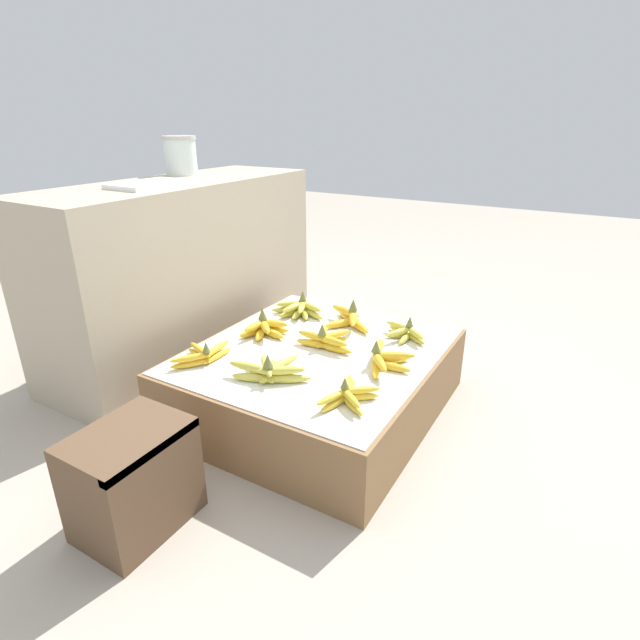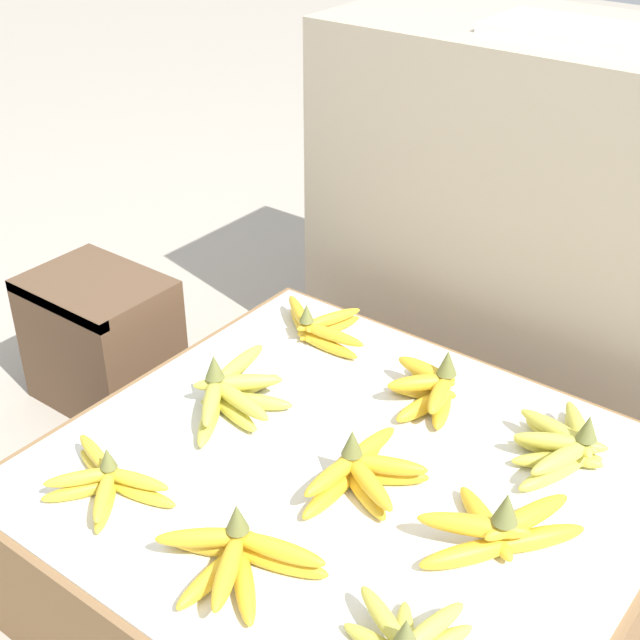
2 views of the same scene
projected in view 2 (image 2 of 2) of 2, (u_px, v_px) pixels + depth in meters
ground_plane at (345, 585)px, 1.54m from camera, size 10.00×10.00×0.00m
display_platform at (346, 531)px, 1.47m from camera, size 0.93×0.84×0.25m
back_vendor_table at (638, 243)px, 1.79m from camera, size 1.35×0.46×0.79m
wooden_crate at (102, 340)px, 1.94m from camera, size 0.30×0.22×0.29m
banana_bunch_front_left at (106, 482)px, 1.35m from camera, size 0.23×0.14×0.08m
banana_bunch_front_midleft at (237, 558)px, 1.21m from camera, size 0.24×0.18×0.10m
banana_bunch_middle_left at (231, 393)px, 1.55m from camera, size 0.20×0.27×0.10m
banana_bunch_middle_midleft at (361, 472)px, 1.36m from camera, size 0.15×0.23×0.10m
banana_bunch_middle_midright at (499, 529)px, 1.26m from camera, size 0.21×0.23×0.11m
banana_bunch_back_left at (319, 326)px, 1.74m from camera, size 0.24×0.15×0.09m
banana_bunch_back_midleft at (430, 388)px, 1.55m from camera, size 0.16×0.17×0.11m
banana_bunch_back_midright at (564, 446)px, 1.42m from camera, size 0.16×0.25×0.10m
foam_tray_white at (569, 29)px, 1.65m from camera, size 0.29×0.19×0.02m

